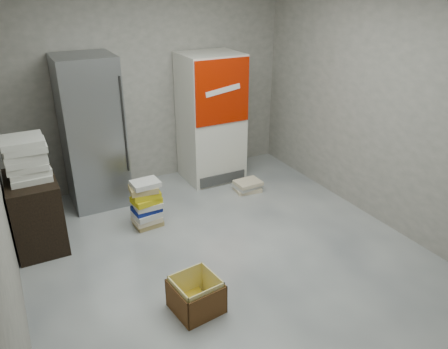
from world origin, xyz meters
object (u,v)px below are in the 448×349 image
wood_shelf (36,212)px  cardboard_box (196,297)px  coke_cooler (211,118)px  steel_fridge (92,133)px  phonebook_stack_main (146,204)px

wood_shelf → cardboard_box: wood_shelf is taller
wood_shelf → cardboard_box: 2.10m
coke_cooler → wood_shelf: 2.63m
steel_fridge → wood_shelf: size_ratio=2.37×
phonebook_stack_main → cardboard_box: bearing=-94.8°
coke_cooler → wood_shelf: (-2.48, -0.72, -0.50)m
phonebook_stack_main → wood_shelf: bearing=168.6°
steel_fridge → cardboard_box: bearing=-83.9°
wood_shelf → cardboard_box: bearing=-58.2°
phonebook_stack_main → cardboard_box: 1.59m
coke_cooler → cardboard_box: (-1.38, -2.50, -0.77)m
wood_shelf → phonebook_stack_main: wood_shelf is taller
steel_fridge → coke_cooler: steel_fridge is taller
coke_cooler → cardboard_box: 2.96m
wood_shelf → cardboard_box: (1.10, -1.77, -0.27)m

